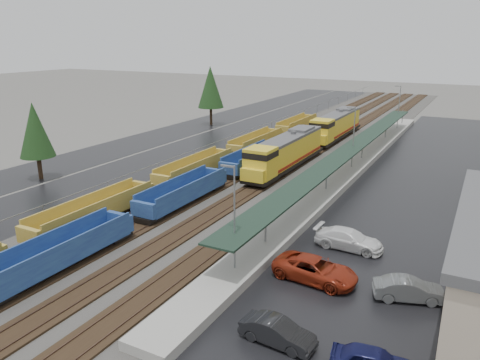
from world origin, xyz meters
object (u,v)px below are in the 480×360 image
(locomotive_lead, at_px, (285,152))
(parked_car_east_c, at_px, (349,239))
(parked_car_east_a, at_px, (278,332))
(well_string_yellow, at_px, (152,188))
(locomotive_trail, at_px, (335,126))
(parked_car_east_b, at_px, (315,270))
(parked_car_east_e, at_px, (409,290))
(well_string_blue, at_px, (61,254))

(locomotive_lead, relative_size, parked_car_east_c, 3.68)
(parked_car_east_c, bearing_deg, parked_car_east_a, -179.27)
(well_string_yellow, height_order, parked_car_east_a, well_string_yellow)
(locomotive_trail, relative_size, parked_car_east_c, 3.68)
(parked_car_east_b, xyz_separation_m, parked_car_east_c, (0.63, 6.08, -0.03))
(parked_car_east_c, bearing_deg, locomotive_lead, 36.97)
(locomotive_trail, xyz_separation_m, parked_car_east_e, (18.63, -45.05, -1.65))
(locomotive_lead, bearing_deg, parked_car_east_e, -52.24)
(well_string_yellow, bearing_deg, parked_car_east_c, -6.44)
(well_string_blue, bearing_deg, parked_car_east_b, 22.69)
(parked_car_east_c, bearing_deg, parked_car_east_e, -135.10)
(locomotive_trail, xyz_separation_m, parked_car_east_a, (13.09, -52.99, -1.68))
(locomotive_trail, bearing_deg, parked_car_east_e, -67.54)
(parked_car_east_a, bearing_deg, locomotive_trail, 18.17)
(well_string_yellow, distance_m, parked_car_east_b, 22.26)
(locomotive_trail, height_order, parked_car_east_b, locomotive_trail)
(well_string_yellow, distance_m, parked_car_east_a, 26.48)
(locomotive_lead, height_order, parked_car_east_b, locomotive_lead)
(locomotive_trail, bearing_deg, locomotive_lead, -90.00)
(well_string_blue, height_order, parked_car_east_e, well_string_blue)
(well_string_blue, relative_size, parked_car_east_b, 12.81)
(locomotive_lead, distance_m, well_string_yellow, 17.92)
(well_string_blue, xyz_separation_m, parked_car_east_b, (16.58, 6.93, -0.33))
(parked_car_east_a, bearing_deg, parked_car_east_c, 3.77)
(well_string_yellow, bearing_deg, parked_car_east_a, -37.19)
(parked_car_east_e, bearing_deg, parked_car_east_c, 24.50)
(well_string_blue, distance_m, parked_car_east_a, 17.11)
(locomotive_lead, height_order, well_string_blue, locomotive_lead)
(parked_car_east_b, bearing_deg, well_string_blue, 118.22)
(locomotive_trail, bearing_deg, well_string_blue, -94.37)
(parked_car_east_a, relative_size, parked_car_east_c, 0.79)
(locomotive_lead, relative_size, well_string_yellow, 0.21)
(well_string_yellow, xyz_separation_m, parked_car_east_a, (21.09, -16.00, -0.42))
(locomotive_lead, xyz_separation_m, parked_car_east_e, (18.63, -24.05, -1.65))
(well_string_yellow, relative_size, parked_car_east_b, 16.46)
(locomotive_lead, bearing_deg, well_string_yellow, -116.59)
(locomotive_trail, distance_m, well_string_blue, 52.55)
(parked_car_east_a, distance_m, parked_car_east_e, 9.67)
(locomotive_trail, height_order, parked_car_east_a, locomotive_trail)
(locomotive_lead, bearing_deg, parked_car_east_b, -62.77)
(parked_car_east_a, bearing_deg, parked_car_east_e, -30.62)
(parked_car_east_a, xyz_separation_m, parked_car_east_c, (0.12, 13.61, 0.08))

